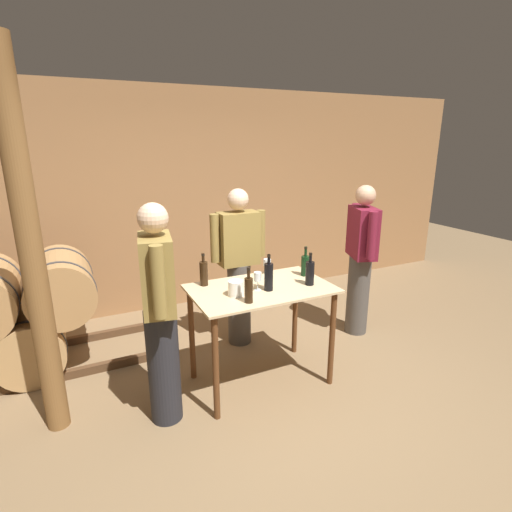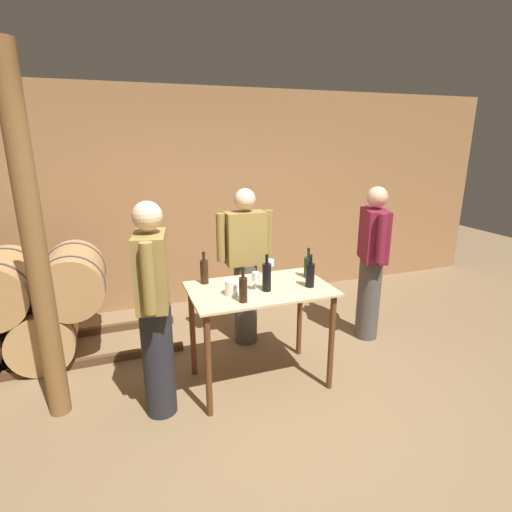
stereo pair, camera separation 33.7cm
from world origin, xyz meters
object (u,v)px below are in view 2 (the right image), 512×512
(wine_bottle_right, at_px, (310,274))
(ice_bucket, at_px, (232,287))
(wine_bottle_center, at_px, (267,277))
(person_host, at_px, (154,308))
(person_visitor_with_scarf, at_px, (372,261))
(wine_bottle_far_left, at_px, (204,271))
(wine_glass_near_center, at_px, (270,263))
(wine_glass_near_left, at_px, (256,277))
(wine_bottle_far_right, at_px, (308,267))
(person_visitor_bearded, at_px, (245,264))
(wine_bottle_left, at_px, (243,289))
(wooden_post, at_px, (35,249))

(wine_bottle_right, relative_size, ice_bucket, 2.29)
(wine_bottle_center, height_order, ice_bucket, wine_bottle_center)
(person_host, relative_size, person_visitor_with_scarf, 1.03)
(wine_bottle_right, bearing_deg, wine_bottle_far_left, 155.09)
(wine_bottle_right, height_order, person_visitor_with_scarf, person_visitor_with_scarf)
(wine_glass_near_center, bearing_deg, person_host, -158.81)
(wine_bottle_center, distance_m, wine_glass_near_left, 0.09)
(wine_bottle_far_right, xyz_separation_m, wine_glass_near_center, (-0.29, 0.19, 0.00))
(wine_bottle_far_left, relative_size, wine_glass_near_left, 1.81)
(person_visitor_with_scarf, bearing_deg, wine_bottle_center, -160.89)
(wine_bottle_far_right, bearing_deg, ice_bucket, -167.08)
(wine_bottle_center, xyz_separation_m, wine_bottle_far_right, (0.47, 0.18, -0.02))
(wine_bottle_center, relative_size, person_visitor_with_scarf, 0.19)
(wine_bottle_far_left, relative_size, ice_bucket, 2.28)
(person_visitor_with_scarf, relative_size, person_visitor_bearded, 1.00)
(wine_glass_near_center, bearing_deg, wine_bottle_center, -115.69)
(wine_bottle_far_left, distance_m, wine_bottle_right, 0.90)
(wine_bottle_left, height_order, wine_bottle_far_right, wine_bottle_left)
(wine_bottle_far_left, relative_size, wine_bottle_far_right, 1.03)
(person_visitor_with_scarf, bearing_deg, wine_bottle_far_right, -162.02)
(wine_bottle_center, relative_size, person_host, 0.18)
(wine_bottle_far_left, distance_m, person_visitor_with_scarf, 1.81)
(person_host, bearing_deg, person_visitor_with_scarf, 12.85)
(person_visitor_with_scarf, height_order, person_visitor_bearded, person_visitor_with_scarf)
(ice_bucket, height_order, person_visitor_with_scarf, person_visitor_with_scarf)
(ice_bucket, bearing_deg, person_host, -175.00)
(wine_glass_near_left, bearing_deg, person_host, -174.08)
(wine_bottle_center, distance_m, wine_bottle_right, 0.38)
(wine_bottle_far_left, height_order, person_visitor_bearded, person_visitor_bearded)
(wooden_post, bearing_deg, wine_bottle_right, -7.31)
(wine_bottle_left, height_order, person_visitor_with_scarf, person_visitor_with_scarf)
(person_host, bearing_deg, person_visitor_bearded, 41.15)
(wine_glass_near_center, bearing_deg, person_visitor_bearded, 101.61)
(wine_bottle_far_right, distance_m, person_visitor_with_scarf, 0.95)
(wine_bottle_left, distance_m, person_host, 0.67)
(wine_bottle_far_left, bearing_deg, person_visitor_bearded, 42.34)
(wine_bottle_center, bearing_deg, wine_bottle_right, -5.71)
(wine_bottle_right, distance_m, person_host, 1.29)
(wine_glass_near_left, xyz_separation_m, wine_glass_near_center, (0.26, 0.34, -0.01))
(person_visitor_bearded, bearing_deg, wine_glass_near_center, -78.39)
(person_host, relative_size, person_visitor_bearded, 1.03)
(wine_bottle_left, distance_m, person_visitor_with_scarf, 1.74)
(wine_bottle_left, xyz_separation_m, person_host, (-0.66, 0.11, -0.11))
(wooden_post, xyz_separation_m, wine_bottle_center, (1.67, -0.23, -0.33))
(wine_bottle_left, bearing_deg, wine_glass_near_center, 50.93)
(wine_bottle_right, xyz_separation_m, ice_bucket, (-0.67, 0.05, -0.05))
(person_host, bearing_deg, wine_bottle_center, 2.91)
(wine_bottle_far_left, xyz_separation_m, ice_bucket, (0.15, -0.33, -0.05))
(wooden_post, relative_size, wine_bottle_right, 9.51)
(wine_bottle_far_left, relative_size, person_visitor_with_scarf, 0.17)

